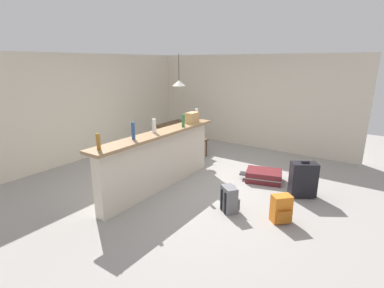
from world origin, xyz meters
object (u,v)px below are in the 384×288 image
object	(u,v)px
suitcase_upright_black	(303,179)
bottle_green	(183,121)
bottle_clear	(196,115)
grocery_bag	(192,118)
bottle_blue	(133,131)
pendant_lamp	(179,83)
bottle_white	(154,126)
dining_chair_near_partition	(195,136)
bottle_amber	(98,142)
dining_table	(178,128)
backpack_grey	(229,199)
suitcase_flat_maroon	(264,176)
backpack_orange	(281,209)

from	to	relation	value
suitcase_upright_black	bottle_green	bearing A→B (deg)	103.70
bottle_clear	grocery_bag	size ratio (longest dim) A/B	1.01
bottle_blue	pendant_lamp	size ratio (longest dim) A/B	0.35
bottle_white	dining_chair_near_partition	world-z (taller)	bottle_white
bottle_blue	bottle_clear	xyz separation A→B (m)	(1.86, 0.01, -0.01)
bottle_amber	dining_table	xyz separation A→B (m)	(3.33, 1.12, -0.56)
bottle_green	bottle_clear	distance (m)	0.65
bottle_blue	grocery_bag	distance (m)	1.63
bottle_green	backpack_grey	xyz separation A→B (m)	(-0.66, -1.39, -1.01)
bottle_green	dining_table	size ratio (longest dim) A/B	0.22
pendant_lamp	dining_chair_near_partition	bearing A→B (deg)	-103.59
bottle_clear	suitcase_flat_maroon	distance (m)	1.88
bottle_amber	bottle_green	bearing A→B (deg)	-3.57
bottle_clear	suitcase_flat_maroon	world-z (taller)	bottle_clear
grocery_bag	suitcase_flat_maroon	size ratio (longest dim) A/B	0.29
bottle_blue	suitcase_flat_maroon	world-z (taller)	bottle_blue
dining_table	backpack_grey	bearing A→B (deg)	-128.47
bottle_white	bottle_clear	bearing A→B (deg)	-1.51
bottle_amber	bottle_white	bearing A→B (deg)	1.69
bottle_blue	bottle_white	world-z (taller)	bottle_blue
bottle_blue	backpack_orange	world-z (taller)	bottle_blue
bottle_white	suitcase_flat_maroon	size ratio (longest dim) A/B	0.28
bottle_white	pendant_lamp	distance (m)	2.50
bottle_white	bottle_blue	bearing A→B (deg)	-175.20
bottle_clear	grocery_bag	distance (m)	0.24
grocery_bag	backpack_grey	distance (m)	2.06
pendant_lamp	suitcase_upright_black	size ratio (longest dim) A/B	1.24
grocery_bag	bottle_amber	bearing A→B (deg)	178.82
bottle_clear	pendant_lamp	xyz separation A→B (m)	(0.87, 1.12, 0.57)
bottle_amber	backpack_orange	world-z (taller)	bottle_amber
bottle_clear	backpack_grey	bearing A→B (deg)	-130.80
bottle_amber	bottle_clear	xyz separation A→B (m)	(2.54, 0.00, 0.01)
backpack_grey	bottle_clear	bearing A→B (deg)	49.20
suitcase_flat_maroon	suitcase_upright_black	world-z (taller)	suitcase_upright_black
bottle_amber	backpack_orange	size ratio (longest dim) A/B	0.56
backpack_grey	dining_table	bearing A→B (deg)	51.53
bottle_clear	dining_chair_near_partition	xyz separation A→B (m)	(0.72, 0.52, -0.70)
bottle_green	backpack_grey	distance (m)	1.84
bottle_clear	suitcase_upright_black	world-z (taller)	bottle_clear
bottle_clear	grocery_bag	bearing A→B (deg)	-168.13
bottle_green	dining_chair_near_partition	xyz separation A→B (m)	(1.37, 0.64, -0.69)
bottle_clear	grocery_bag	world-z (taller)	bottle_clear
bottle_green	grocery_bag	world-z (taller)	bottle_green
suitcase_flat_maroon	suitcase_upright_black	distance (m)	0.88
dining_chair_near_partition	suitcase_flat_maroon	bearing A→B (deg)	-105.22
bottle_amber	bottle_white	xyz separation A→B (m)	(1.23, 0.04, 0.01)
grocery_bag	pendant_lamp	world-z (taller)	pendant_lamp
bottle_amber	dining_table	world-z (taller)	bottle_amber
bottle_blue	suitcase_upright_black	size ratio (longest dim) A/B	0.43
bottle_green	bottle_white	bearing A→B (deg)	166.93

